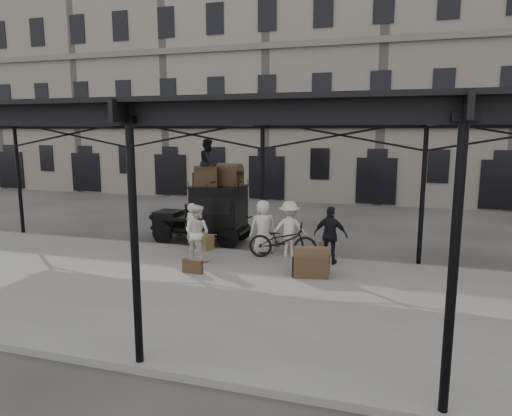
{
  "coord_description": "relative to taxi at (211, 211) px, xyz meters",
  "views": [
    {
      "loc": [
        4.16,
        -12.39,
        4.17
      ],
      "look_at": [
        -0.1,
        1.6,
        1.7
      ],
      "focal_mm": 32.0,
      "sensor_mm": 36.0,
      "label": 1
    }
  ],
  "objects": [
    {
      "name": "steamer_trunk_roof_near",
      "position": [
        -0.08,
        -0.25,
        1.28
      ],
      "size": [
        0.95,
        0.75,
        0.61
      ],
      "primitive_type": null,
      "rotation": [
        0.0,
        0.0,
        0.31
      ],
      "color": "#4A3522",
      "rests_on": "taxi"
    },
    {
      "name": "steamer_trunk_platform",
      "position": [
        4.39,
        -3.35,
        -0.7
      ],
      "size": [
        1.06,
        0.77,
        0.71
      ],
      "primitive_type": null,
      "rotation": [
        0.0,
        0.0,
        0.21
      ],
      "color": "#4A3522",
      "rests_on": "platform"
    },
    {
      "name": "platform",
      "position": [
        2.34,
        -5.2,
        -1.13
      ],
      "size": [
        28.0,
        8.0,
        0.15
      ],
      "primitive_type": "cube",
      "color": "slate",
      "rests_on": "ground"
    },
    {
      "name": "porter_left",
      "position": [
        0.09,
        -1.85,
        -0.23
      ],
      "size": [
        0.71,
        0.6,
        1.66
      ],
      "primitive_type": "imported",
      "rotation": [
        0.0,
        0.0,
        2.74
      ],
      "color": "beige",
      "rests_on": "platform"
    },
    {
      "name": "suitcase_upright",
      "position": [
        4.38,
        -1.4,
        -0.83
      ],
      "size": [
        0.25,
        0.62,
        0.45
      ],
      "primitive_type": "cube",
      "rotation": [
        0.0,
        0.0,
        0.17
      ],
      "color": "#4A3522",
      "rests_on": "platform"
    },
    {
      "name": "steamer_trunk_roof_far",
      "position": [
        0.67,
        0.2,
        1.32
      ],
      "size": [
        1.02,
        0.74,
        0.68
      ],
      "primitive_type": null,
      "rotation": [
        0.0,
        0.0,
        -0.19
      ],
      "color": "#4A3522",
      "rests_on": "taxi"
    },
    {
      "name": "wicker_hamper",
      "position": [
        0.32,
        -1.49,
        -0.8
      ],
      "size": [
        0.71,
        0.61,
        0.5
      ],
      "primitive_type": "cube",
      "rotation": [
        0.0,
        0.0,
        -0.31
      ],
      "color": "olive",
      "rests_on": "platform"
    },
    {
      "name": "building_frontage",
      "position": [
        2.34,
        14.8,
        5.8
      ],
      "size": [
        64.0,
        8.0,
        14.0
      ],
      "primitive_type": "cube",
      "color": "slate",
      "rests_on": "ground"
    },
    {
      "name": "bicycle",
      "position": [
        3.2,
        -1.79,
        -0.48
      ],
      "size": [
        2.25,
        1.03,
        1.14
      ],
      "primitive_type": "imported",
      "rotation": [
        0.0,
        0.0,
        1.7
      ],
      "color": "black",
      "rests_on": "platform"
    },
    {
      "name": "porter_roof",
      "position": [
        -0.03,
        -0.1,
        1.84
      ],
      "size": [
        0.72,
        0.89,
        1.72
      ],
      "primitive_type": "imported",
      "rotation": [
        0.0,
        0.0,
        1.65
      ],
      "color": "black",
      "rests_on": "taxi"
    },
    {
      "name": "porter_centre",
      "position": [
        2.43,
        -1.4,
        -0.16
      ],
      "size": [
        1.04,
        0.93,
        1.79
      ],
      "primitive_type": "imported",
      "rotation": [
        0.0,
        0.0,
        3.67
      ],
      "color": "silver",
      "rests_on": "platform"
    },
    {
      "name": "ground",
      "position": [
        2.34,
        -3.2,
        -1.2
      ],
      "size": [
        120.0,
        120.0,
        0.0
      ],
      "primitive_type": "plane",
      "color": "#383533",
      "rests_on": "ground"
    },
    {
      "name": "suitcase_flat",
      "position": [
        1.1,
        -4.07,
        -0.85
      ],
      "size": [
        0.6,
        0.16,
        0.4
      ],
      "primitive_type": "cube",
      "rotation": [
        0.0,
        0.0,
        -0.02
      ],
      "color": "#4A3522",
      "rests_on": "platform"
    },
    {
      "name": "porter_official",
      "position": [
        4.74,
        -1.99,
        -0.16
      ],
      "size": [
        1.1,
        0.58,
        1.79
      ],
      "primitive_type": "imported",
      "rotation": [
        0.0,
        0.0,
        3.0
      ],
      "color": "black",
      "rests_on": "platform"
    },
    {
      "name": "taxi",
      "position": [
        0.0,
        0.0,
        0.0
      ],
      "size": [
        3.65,
        1.55,
        2.18
      ],
      "color": "black",
      "rests_on": "ground"
    },
    {
      "name": "porter_midleft",
      "position": [
        0.69,
        -2.82,
        -0.16
      ],
      "size": [
        0.99,
        0.84,
        1.78
      ],
      "primitive_type": "imported",
      "rotation": [
        0.0,
        0.0,
        2.92
      ],
      "color": "silver",
      "rests_on": "platform"
    },
    {
      "name": "canopy",
      "position": [
        2.34,
        -4.92,
        3.39
      ],
      "size": [
        22.5,
        9.0,
        4.74
      ],
      "color": "black",
      "rests_on": "ground"
    },
    {
      "name": "porter_right",
      "position": [
        3.36,
        -1.58,
        -0.14
      ],
      "size": [
        1.28,
        0.89,
        1.82
      ],
      "primitive_type": "imported",
      "rotation": [
        0.0,
        0.0,
        3.33
      ],
      "color": "beige",
      "rests_on": "platform"
    }
  ]
}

